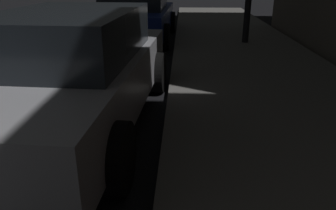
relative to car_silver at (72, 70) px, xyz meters
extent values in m
cube|color=#B7B7BF|center=(0.00, 0.00, -0.15)|extent=(1.99, 4.48, 0.64)
cube|color=#1E2328|center=(0.00, 0.01, 0.43)|extent=(1.66, 2.44, 0.56)
cylinder|color=black|center=(-0.80, 1.40, -0.39)|extent=(0.26, 0.67, 0.66)
cylinder|color=black|center=(0.95, 1.30, -0.39)|extent=(0.26, 0.67, 0.66)
cylinder|color=black|center=(0.80, -1.41, -0.39)|extent=(0.26, 0.67, 0.66)
cube|color=navy|center=(0.00, 5.95, -0.15)|extent=(1.99, 4.49, 0.64)
cylinder|color=black|center=(-0.91, 7.36, -0.39)|extent=(0.24, 0.67, 0.66)
cylinder|color=black|center=(0.98, 7.30, -0.39)|extent=(0.24, 0.67, 0.66)
cylinder|color=black|center=(-0.98, 4.61, -0.39)|extent=(0.24, 0.67, 0.66)
cylinder|color=black|center=(0.91, 4.55, -0.39)|extent=(0.24, 0.67, 0.66)
camera|label=1|loc=(1.36, -3.93, 1.12)|focal=35.71mm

